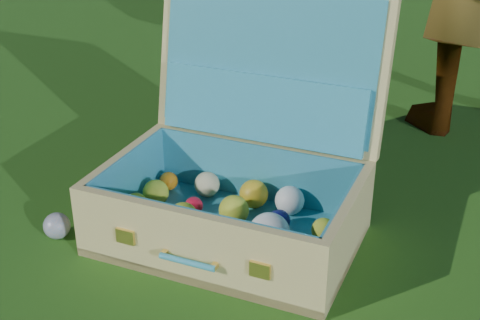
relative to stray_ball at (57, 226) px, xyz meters
The scene contains 3 objects.
ground 0.46m from the stray_ball, 23.37° to the left, with size 60.00×60.00×0.00m, color #215114.
stray_ball is the anchor object (origin of this frame).
suitcase 0.48m from the stray_ball, 27.08° to the left, with size 0.64×0.57×0.57m.
Camera 1 is at (0.45, -1.35, 0.90)m, focal length 50.00 mm.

